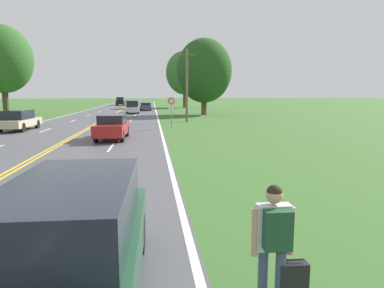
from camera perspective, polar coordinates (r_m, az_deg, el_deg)
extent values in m
cube|color=white|center=(9.77, -19.34, -8.70)|extent=(0.12, 3.00, 0.00)
cube|color=white|center=(18.45, -13.31, -0.52)|extent=(0.12, 3.00, 0.00)
cube|color=white|center=(27.34, -11.19, 2.40)|extent=(0.12, 3.00, 0.00)
cube|color=white|center=(36.28, -10.10, 3.88)|extent=(0.12, 3.00, 0.00)
cube|color=white|center=(45.24, -9.45, 4.77)|extent=(0.12, 3.00, 0.00)
cube|color=white|center=(54.22, -9.01, 5.37)|extent=(0.12, 3.00, 0.00)
cube|color=white|center=(63.21, -8.69, 5.80)|extent=(0.12, 3.00, 0.00)
cube|color=white|center=(72.19, -8.46, 6.12)|extent=(0.12, 3.00, 0.00)
cube|color=white|center=(81.18, -8.27, 6.37)|extent=(0.12, 3.00, 0.00)
cube|color=white|center=(90.18, -8.12, 6.57)|extent=(0.12, 3.00, 0.00)
cube|color=white|center=(99.17, -8.00, 6.74)|extent=(0.12, 3.00, 0.00)
cube|color=white|center=(108.16, -7.90, 6.87)|extent=(0.12, 3.00, 0.00)
cube|color=white|center=(28.43, -23.22, 2.10)|extent=(0.12, 3.00, 0.00)
cube|color=white|center=(37.11, -19.32, 3.64)|extent=(0.12, 3.00, 0.00)
cube|color=white|center=(45.91, -16.90, 4.58)|extent=(0.12, 3.00, 0.00)
cube|color=white|center=(54.78, -15.26, 5.21)|extent=(0.12, 3.00, 0.00)
cube|color=white|center=(63.68, -14.07, 5.66)|extent=(0.12, 3.00, 0.00)
cube|color=white|center=(72.61, -13.17, 6.01)|extent=(0.12, 3.00, 0.00)
cube|color=white|center=(81.56, -12.47, 6.27)|extent=(0.12, 3.00, 0.00)
cube|color=white|center=(90.51, -11.91, 6.48)|extent=(0.12, 3.00, 0.00)
cube|color=white|center=(99.48, -11.45, 6.66)|extent=(0.12, 3.00, 0.00)
cube|color=white|center=(108.45, -11.06, 6.80)|extent=(0.12, 3.00, 0.00)
cylinder|color=#475175|center=(5.00, 11.72, -20.59)|extent=(0.13, 0.13, 0.80)
cylinder|color=#475175|center=(4.92, 14.47, -21.20)|extent=(0.13, 0.13, 0.80)
cube|color=silver|center=(4.65, 13.38, -13.31)|extent=(0.44, 0.19, 0.60)
sphere|color=tan|center=(4.52, 13.56, -8.33)|extent=(0.22, 0.22, 0.22)
sphere|color=#2D2319|center=(4.50, 13.58, -7.86)|extent=(0.20, 0.20, 0.20)
cylinder|color=tan|center=(4.61, 10.44, -14.24)|extent=(0.09, 0.09, 0.64)
cylinder|color=tan|center=(4.75, 16.17, -13.72)|extent=(0.09, 0.09, 0.64)
cube|color=#1E472D|center=(4.49, 14.12, -13.75)|extent=(0.35, 0.18, 0.51)
cube|color=black|center=(5.01, 16.38, -21.71)|extent=(0.39, 0.18, 0.64)
cylinder|color=black|center=(4.84, 16.57, -17.99)|extent=(0.27, 0.03, 0.02)
cylinder|color=gray|center=(27.48, -3.45, 5.13)|extent=(0.07, 0.07, 2.47)
cylinder|color=silver|center=(27.42, -3.47, 7.18)|extent=(0.60, 0.02, 0.60)
torus|color=red|center=(27.41, -3.46, 7.18)|extent=(0.55, 0.07, 0.55)
cube|color=silver|center=(27.44, -3.46, 6.03)|extent=(0.44, 0.02, 0.44)
cylinder|color=brown|center=(34.06, -0.88, 9.70)|extent=(0.24, 0.24, 7.13)
cube|color=brown|center=(34.26, -0.89, 14.67)|extent=(1.80, 0.12, 0.10)
cylinder|color=brown|center=(69.02, -1.21, 7.63)|extent=(0.74, 0.74, 3.69)
ellipsoid|color=#386B2D|center=(69.13, -1.22, 11.78)|extent=(7.44, 7.44, 8.56)
cylinder|color=brown|center=(45.41, 2.01, 6.57)|extent=(0.72, 0.72, 2.68)
ellipsoid|color=#234C1E|center=(45.48, 2.04, 12.12)|extent=(7.19, 7.19, 8.27)
cylinder|color=#473828|center=(47.05, -28.64, 6.35)|extent=(0.69, 0.69, 3.88)
ellipsoid|color=#2D5B23|center=(47.22, -29.07, 12.27)|extent=(6.91, 6.91, 7.95)
cylinder|color=black|center=(6.34, -8.85, -14.57)|extent=(0.21, 0.69, 0.69)
cylinder|color=black|center=(6.63, -23.12, -14.12)|extent=(0.21, 0.69, 0.69)
cube|color=#1E472D|center=(5.16, -19.05, -17.10)|extent=(1.87, 4.27, 0.64)
cube|color=#1E232D|center=(4.90, -19.43, -9.85)|extent=(1.63, 3.00, 0.73)
cylinder|color=black|center=(20.28, -11.56, 1.31)|extent=(0.22, 0.72, 0.71)
cylinder|color=black|center=(20.51, -15.73, 1.24)|extent=(0.22, 0.72, 0.71)
cylinder|color=black|center=(22.96, -10.77, 2.15)|extent=(0.22, 0.72, 0.71)
cylinder|color=black|center=(23.16, -14.47, 2.08)|extent=(0.22, 0.72, 0.71)
cube|color=#A81E1E|center=(21.68, -13.14, 2.53)|extent=(1.85, 4.43, 0.69)
cube|color=#1E232D|center=(21.80, -13.12, 4.13)|extent=(1.58, 2.46, 0.51)
cylinder|color=black|center=(31.07, -27.20, 2.97)|extent=(0.22, 0.72, 0.71)
cylinder|color=black|center=(30.49, -24.39, 3.06)|extent=(0.22, 0.72, 0.71)
cylinder|color=black|center=(27.75, -26.40, 2.48)|extent=(0.22, 0.72, 0.71)
cube|color=#C1B28E|center=(29.39, -26.85, 3.21)|extent=(1.97, 4.80, 0.56)
cube|color=#1E232D|center=(29.17, -27.07, 4.38)|extent=(1.68, 2.66, 0.67)
cylinder|color=black|center=(47.92, -8.97, 5.38)|extent=(0.21, 0.69, 0.69)
cylinder|color=black|center=(47.98, -10.88, 5.34)|extent=(0.21, 0.69, 0.69)
cylinder|color=black|center=(50.80, -8.90, 5.55)|extent=(0.21, 0.69, 0.69)
cylinder|color=black|center=(50.85, -10.71, 5.51)|extent=(0.21, 0.69, 0.69)
cube|color=silver|center=(49.37, -9.87, 5.77)|extent=(1.88, 4.67, 0.63)
cube|color=#1E232D|center=(49.34, -9.89, 6.65)|extent=(1.64, 3.27, 0.89)
cylinder|color=black|center=(56.57, -6.91, 5.87)|extent=(0.22, 0.68, 0.68)
cylinder|color=black|center=(56.65, -8.54, 5.84)|extent=(0.22, 0.68, 0.68)
cylinder|color=black|center=(59.35, -6.82, 5.99)|extent=(0.22, 0.68, 0.68)
cylinder|color=black|center=(59.43, -8.37, 5.96)|extent=(0.22, 0.68, 0.68)
cube|color=#47474C|center=(57.98, -7.66, 6.16)|extent=(1.95, 4.55, 0.55)
cube|color=#1E232D|center=(58.15, -7.67, 6.65)|extent=(1.67, 2.52, 0.43)
cylinder|color=black|center=(84.15, -12.27, 6.55)|extent=(0.21, 0.67, 0.66)
cylinder|color=black|center=(83.99, -11.18, 6.58)|extent=(0.21, 0.67, 0.66)
cylinder|color=black|center=(81.50, -12.47, 6.49)|extent=(0.21, 0.67, 0.66)
cylinder|color=black|center=(81.33, -11.35, 6.52)|extent=(0.21, 0.67, 0.66)
cube|color=black|center=(82.73, -11.83, 6.80)|extent=(1.85, 4.32, 0.83)
cube|color=#1E232D|center=(82.71, -11.84, 7.37)|extent=(1.62, 3.03, 0.83)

